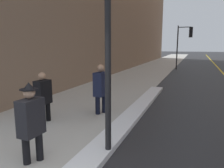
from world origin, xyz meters
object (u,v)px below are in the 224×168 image
lamp_post (108,15)px  traffic_light_near (185,38)px  pedestrian_nearside (43,95)px  pedestrian_in_glasses (101,87)px  pedestrian_in_fedora (31,120)px

lamp_post → traffic_light_near: 17.13m
lamp_post → traffic_light_near: lamp_post is taller
pedestrian_nearside → pedestrian_in_glasses: 1.80m
lamp_post → pedestrian_in_glasses: (-1.24, 2.45, -1.85)m
traffic_light_near → pedestrian_nearside: size_ratio=2.71×
lamp_post → pedestrian_in_glasses: bearing=117.0°
traffic_light_near → pedestrian_nearside: bearing=-98.5°
pedestrian_in_glasses → lamp_post: bearing=29.7°
lamp_post → pedestrian_nearside: lamp_post is taller
traffic_light_near → pedestrian_in_fedora: (-1.75, -17.90, -2.00)m
lamp_post → pedestrian_nearside: (-2.47, 1.13, -1.93)m
lamp_post → pedestrian_in_fedora: 2.38m
lamp_post → pedestrian_nearside: size_ratio=3.12×
lamp_post → pedestrian_in_glasses: lamp_post is taller
traffic_light_near → pedestrian_in_glasses: bearing=-94.7°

